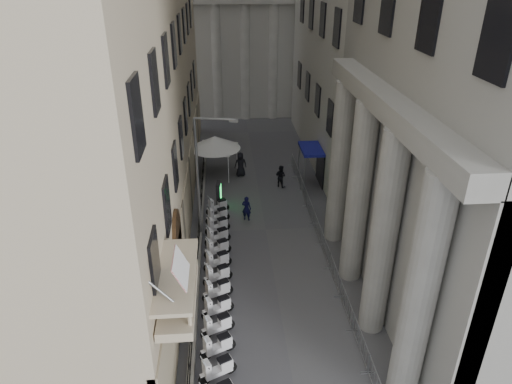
% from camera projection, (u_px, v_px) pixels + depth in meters
% --- Properties ---
extents(iron_fence, '(0.30, 28.00, 1.40)m').
position_uv_depth(iron_fence, '(200.00, 242.00, 28.74)').
color(iron_fence, black).
rests_on(iron_fence, ground).
extents(blue_awning, '(1.60, 3.00, 3.00)m').
position_uv_depth(blue_awning, '(309.00, 183.00, 36.42)').
color(blue_awning, navy).
rests_on(blue_awning, ground).
extents(scooter_3, '(1.51, 1.10, 1.50)m').
position_uv_depth(scooter_3, '(219.00, 378.00, 19.38)').
color(scooter_3, white).
rests_on(scooter_3, ground).
extents(scooter_4, '(1.51, 1.10, 1.50)m').
position_uv_depth(scooter_4, '(219.00, 355.00, 20.53)').
color(scooter_4, white).
rests_on(scooter_4, ground).
extents(scooter_5, '(1.51, 1.10, 1.50)m').
position_uv_depth(scooter_5, '(218.00, 334.00, 21.68)').
color(scooter_5, white).
rests_on(scooter_5, ground).
extents(scooter_6, '(1.51, 1.10, 1.50)m').
position_uv_depth(scooter_6, '(218.00, 315.00, 22.84)').
color(scooter_6, white).
rests_on(scooter_6, ground).
extents(scooter_7, '(1.51, 1.10, 1.50)m').
position_uv_depth(scooter_7, '(218.00, 298.00, 23.99)').
color(scooter_7, white).
rests_on(scooter_7, ground).
extents(scooter_8, '(1.51, 1.10, 1.50)m').
position_uv_depth(scooter_8, '(218.00, 282.00, 25.14)').
color(scooter_8, white).
rests_on(scooter_8, ground).
extents(scooter_9, '(1.51, 1.10, 1.50)m').
position_uv_depth(scooter_9, '(218.00, 268.00, 26.29)').
color(scooter_9, white).
rests_on(scooter_9, ground).
extents(scooter_10, '(1.51, 1.10, 1.50)m').
position_uv_depth(scooter_10, '(218.00, 255.00, 27.45)').
color(scooter_10, white).
rests_on(scooter_10, ground).
extents(scooter_11, '(1.51, 1.10, 1.50)m').
position_uv_depth(scooter_11, '(218.00, 244.00, 28.60)').
color(scooter_11, white).
rests_on(scooter_11, ground).
extents(scooter_12, '(1.51, 1.10, 1.50)m').
position_uv_depth(scooter_12, '(218.00, 233.00, 29.75)').
color(scooter_12, white).
rests_on(scooter_12, ground).
extents(scooter_13, '(1.51, 1.10, 1.50)m').
position_uv_depth(scooter_13, '(218.00, 222.00, 30.90)').
color(scooter_13, white).
rests_on(scooter_13, ground).
extents(scooter_14, '(1.51, 1.10, 1.50)m').
position_uv_depth(scooter_14, '(218.00, 213.00, 32.06)').
color(scooter_14, white).
rests_on(scooter_14, ground).
extents(barrier_1, '(0.60, 2.40, 1.10)m').
position_uv_depth(barrier_1, '(359.00, 351.00, 20.72)').
color(barrier_1, '#989B9F').
rests_on(barrier_1, ground).
extents(barrier_2, '(0.60, 2.40, 1.10)m').
position_uv_depth(barrier_2, '(346.00, 313.00, 22.94)').
color(barrier_2, '#989B9F').
rests_on(barrier_2, ground).
extents(barrier_3, '(0.60, 2.40, 1.10)m').
position_uv_depth(barrier_3, '(334.00, 282.00, 25.17)').
color(barrier_3, '#989B9F').
rests_on(barrier_3, ground).
extents(barrier_4, '(0.60, 2.40, 1.10)m').
position_uv_depth(barrier_4, '(325.00, 256.00, 27.39)').
color(barrier_4, '#989B9F').
rests_on(barrier_4, ground).
extents(barrier_5, '(0.60, 2.40, 1.10)m').
position_uv_depth(barrier_5, '(317.00, 234.00, 29.61)').
color(barrier_5, '#989B9F').
rests_on(barrier_5, ground).
extents(barrier_6, '(0.60, 2.40, 1.10)m').
position_uv_depth(barrier_6, '(310.00, 215.00, 31.83)').
color(barrier_6, '#989B9F').
rests_on(barrier_6, ground).
extents(barrier_7, '(0.60, 2.40, 1.10)m').
position_uv_depth(barrier_7, '(304.00, 198.00, 34.06)').
color(barrier_7, '#989B9F').
rests_on(barrier_7, ground).
extents(barrier_8, '(0.60, 2.40, 1.10)m').
position_uv_depth(barrier_8, '(298.00, 184.00, 36.28)').
color(barrier_8, '#989B9F').
rests_on(barrier_8, ground).
extents(barrier_9, '(0.60, 2.40, 1.10)m').
position_uv_depth(barrier_9, '(294.00, 171.00, 38.50)').
color(barrier_9, '#989B9F').
rests_on(barrier_9, ground).
extents(security_tent, '(4.09, 4.09, 3.32)m').
position_uv_depth(security_tent, '(211.00, 141.00, 37.05)').
color(security_tent, white).
rests_on(security_tent, ground).
extents(street_lamp, '(2.57, 0.70, 7.97)m').
position_uv_depth(street_lamp, '(202.00, 170.00, 27.14)').
color(street_lamp, gray).
rests_on(street_lamp, ground).
extents(info_kiosk, '(0.37, 0.94, 1.95)m').
position_uv_depth(info_kiosk, '(219.00, 195.00, 32.37)').
color(info_kiosk, black).
rests_on(info_kiosk, ground).
extents(pedestrian_a, '(0.76, 0.64, 1.77)m').
position_uv_depth(pedestrian_a, '(247.00, 208.00, 30.84)').
color(pedestrian_a, black).
rests_on(pedestrian_a, ground).
extents(pedestrian_b, '(1.09, 1.07, 1.77)m').
position_uv_depth(pedestrian_b, '(281.00, 176.00, 35.46)').
color(pedestrian_b, black).
rests_on(pedestrian_b, ground).
extents(pedestrian_c, '(1.06, 0.76, 2.02)m').
position_uv_depth(pedestrian_c, '(241.00, 164.00, 37.18)').
color(pedestrian_c, black).
rests_on(pedestrian_c, ground).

